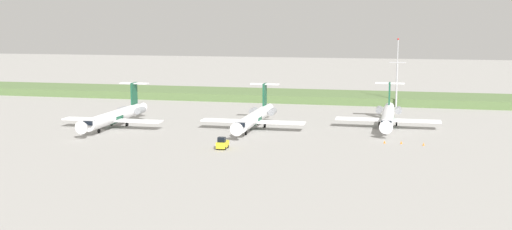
# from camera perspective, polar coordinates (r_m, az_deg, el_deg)

# --- Properties ---
(ground_plane) EXTENTS (500.00, 500.00, 0.00)m
(ground_plane) POSITION_cam_1_polar(r_m,az_deg,el_deg) (158.20, 1.54, -0.09)
(ground_plane) COLOR #9E9B96
(grass_berm) EXTENTS (320.00, 20.00, 2.26)m
(grass_berm) POSITION_cam_1_polar(r_m,az_deg,el_deg) (190.68, 3.54, 1.71)
(grass_berm) COLOR #597542
(grass_berm) RESTS_ON ground
(regional_jet_nearest) EXTENTS (22.81, 31.00, 9.00)m
(regional_jet_nearest) POSITION_cam_1_polar(r_m,az_deg,el_deg) (144.69, -12.48, -0.08)
(regional_jet_nearest) COLOR white
(regional_jet_nearest) RESTS_ON ground
(regional_jet_second) EXTENTS (22.81, 31.00, 9.00)m
(regional_jet_second) POSITION_cam_1_polar(r_m,az_deg,el_deg) (139.30, -0.13, -0.20)
(regional_jet_second) COLOR white
(regional_jet_second) RESTS_ON ground
(regional_jet_third) EXTENTS (22.81, 31.00, 9.00)m
(regional_jet_third) POSITION_cam_1_polar(r_m,az_deg,el_deg) (144.43, 11.73, -0.07)
(regional_jet_third) COLOR white
(regional_jet_third) RESTS_ON ground
(antenna_mast) EXTENTS (4.40, 0.50, 18.81)m
(antenna_mast) POSITION_cam_1_polar(r_m,az_deg,el_deg) (176.65, 12.50, 3.19)
(antenna_mast) COLOR #B2B2B7
(antenna_mast) RESTS_ON ground
(baggage_tug) EXTENTS (1.72, 3.20, 2.30)m
(baggage_tug) POSITION_cam_1_polar(r_m,az_deg,el_deg) (117.75, -3.03, -2.57)
(baggage_tug) COLOR yellow
(baggage_tug) RESTS_ON ground
(safety_cone_front_marker) EXTENTS (0.44, 0.44, 0.55)m
(safety_cone_front_marker) POSITION_cam_1_polar(r_m,az_deg,el_deg) (125.53, 11.44, -2.38)
(safety_cone_front_marker) COLOR orange
(safety_cone_front_marker) RESTS_ON ground
(safety_cone_mid_marker) EXTENTS (0.44, 0.44, 0.55)m
(safety_cone_mid_marker) POSITION_cam_1_polar(r_m,az_deg,el_deg) (125.72, 12.88, -2.41)
(safety_cone_mid_marker) COLOR orange
(safety_cone_mid_marker) RESTS_ON ground
(safety_cone_rear_marker) EXTENTS (0.44, 0.44, 0.55)m
(safety_cone_rear_marker) POSITION_cam_1_polar(r_m,az_deg,el_deg) (125.02, 14.77, -2.54)
(safety_cone_rear_marker) COLOR orange
(safety_cone_rear_marker) RESTS_ON ground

